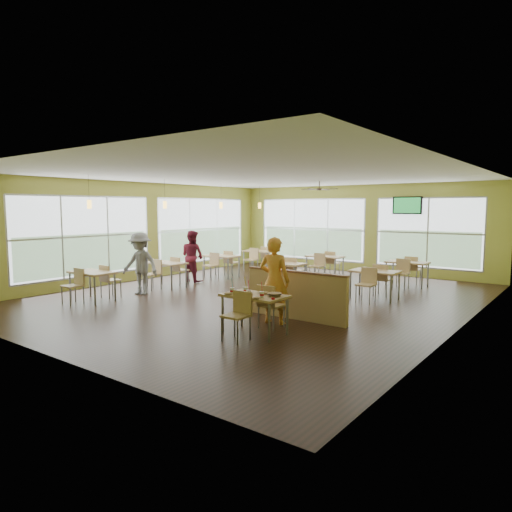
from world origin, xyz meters
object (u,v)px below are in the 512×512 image
man_plaid (274,280)px  food_basket (275,294)px  main_table (255,301)px  half_wall_divider (296,295)px

man_plaid → food_basket: bearing=114.3°
food_basket → main_table: bearing=-166.4°
main_table → half_wall_divider: 1.45m
main_table → half_wall_divider: (0.00, 1.45, -0.11)m
half_wall_divider → food_basket: half_wall_divider is taller
half_wall_divider → food_basket: 1.43m
half_wall_divider → man_plaid: bearing=-104.6°
half_wall_divider → food_basket: size_ratio=8.96×
main_table → food_basket: 0.43m
main_table → food_basket: (0.39, 0.09, 0.15)m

